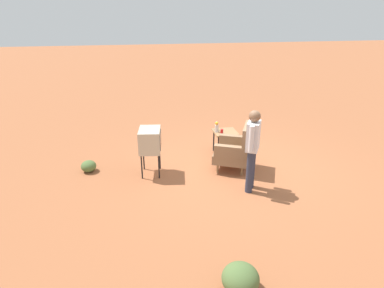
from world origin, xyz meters
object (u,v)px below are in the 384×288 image
at_px(side_table, 225,135).
at_px(tv_on_stand, 150,140).
at_px(soda_can_blue, 216,128).
at_px(soda_can_red, 222,132).
at_px(armchair, 237,149).
at_px(flower_vase, 217,126).
at_px(person_standing, 252,146).

distance_m(side_table, tv_on_stand, 2.03).
relative_size(side_table, soda_can_blue, 4.82).
bearing_deg(soda_can_red, soda_can_blue, -169.28).
height_order(armchair, flower_vase, armchair).
distance_m(tv_on_stand, soda_can_red, 1.84).
bearing_deg(side_table, soda_can_red, -39.67).
height_order(tv_on_stand, soda_can_blue, tv_on_stand).
bearing_deg(armchair, soda_can_blue, -168.92).
distance_m(person_standing, soda_can_blue, 1.97).
height_order(tv_on_stand, person_standing, person_standing).
bearing_deg(flower_vase, armchair, 14.52).
distance_m(armchair, flower_vase, 0.95).
xyz_separation_m(side_table, person_standing, (1.79, 0.00, 0.43)).
height_order(tv_on_stand, soda_can_red, tv_on_stand).
relative_size(side_table, tv_on_stand, 0.57).
xyz_separation_m(tv_on_stand, flower_vase, (-0.75, 1.65, -0.05)).
distance_m(soda_can_red, flower_vase, 0.20).
xyz_separation_m(person_standing, soda_can_blue, (-1.94, -0.19, -0.29)).
height_order(person_standing, soda_can_blue, person_standing).
height_order(armchair, person_standing, person_standing).
height_order(person_standing, flower_vase, person_standing).
relative_size(soda_can_red, flower_vase, 0.46).
bearing_deg(armchair, flower_vase, -165.48).
xyz_separation_m(soda_can_blue, flower_vase, (0.14, -0.03, 0.09)).
xyz_separation_m(tv_on_stand, soda_can_red, (-0.59, 1.74, -0.13)).
bearing_deg(side_table, soda_can_blue, -126.82).
bearing_deg(person_standing, tv_on_stand, -119.28).
bearing_deg(flower_vase, soda_can_red, 27.80).
distance_m(armchair, side_table, 0.88).
bearing_deg(armchair, tv_on_stand, -94.19).
xyz_separation_m(soda_can_blue, soda_can_red, (0.30, 0.06, 0.00)).
bearing_deg(soda_can_blue, side_table, 53.18).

